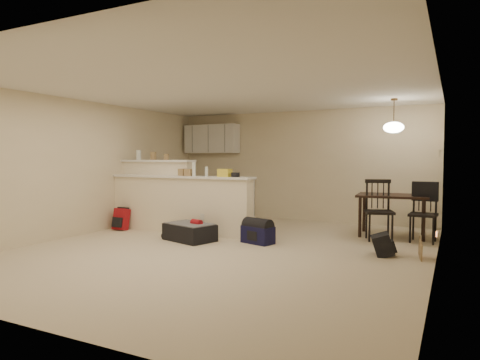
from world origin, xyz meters
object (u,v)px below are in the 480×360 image
Objects in this scene: dining_chair_near at (379,210)px; black_daypack at (382,245)px; red_backpack at (121,219)px; navy_duffel at (258,235)px; dining_table at (392,200)px; dining_chair_far at (423,213)px; suitcase at (190,232)px; pendant_lamp at (394,127)px.

dining_chair_near reaches higher than black_daypack.
red_backpack reaches higher than navy_duffel.
dining_table is 1.27× the size of dining_chair_far.
red_backpack is at bearing -172.92° from suitcase.
suitcase is at bearing -148.19° from navy_duffel.
suitcase is 2.01× the size of red_backpack.
pendant_lamp reaches higher than dining_chair_near.
navy_duffel is at bearing -148.08° from dining_chair_far.
dining_chair_near is at bearing -110.10° from dining_table.
dining_chair_far is 1.18× the size of suitcase.
dining_chair_near reaches higher than dining_table.
dining_table is 3.71m from suitcase.
dining_chair_far is at bearing -37.60° from dining_table.
dining_table is 0.56m from dining_chair_near.
dining_chair_far is (0.69, 0.16, -0.03)m from dining_chair_near.
red_backpack is at bearing -165.19° from dining_table.
red_backpack is 1.20× the size of black_daypack.
dining_chair_near is 1.05× the size of dining_chair_far.
dining_chair_far reaches higher than navy_duffel.
pendant_lamp is at bearing -10.30° from black_daypack.
dining_table is 2.61m from navy_duffel.
dining_chair_near is at bearing -105.85° from pendant_lamp.
dining_chair_near reaches higher than navy_duffel.
dining_table is at bearing 55.82° from dining_chair_near.
black_daypack is at bearing 16.51° from navy_duffel.
suitcase is 1.19m from navy_duffel.
navy_duffel is at bearing -164.77° from dining_chair_near.
navy_duffel is (-2.47, -1.33, -0.36)m from dining_chair_far.
pendant_lamp is 1.16× the size of navy_duffel.
red_backpack is (-4.75, -1.18, -0.31)m from dining_chair_near.
suitcase is at bearing -146.82° from pendant_lamp.
pendant_lamp is at bearing 55.82° from dining_chair_near.
navy_duffel is at bearing -1.21° from red_backpack.
black_daypack is at bearing -105.63° from dining_chair_far.
pendant_lamp is at bearing 57.91° from navy_duffel.
dining_table is at bearing 17.85° from red_backpack.
black_daypack is (2.00, 0.00, 0.01)m from navy_duffel.
navy_duffel is (1.15, 0.31, 0.00)m from suitcase.
dining_chair_far is 5.61m from red_backpack.
dining_table is at bearing 50.02° from suitcase.
dining_chair_near reaches higher than dining_chair_far.
black_daypack is (4.98, 0.00, -0.06)m from red_backpack.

